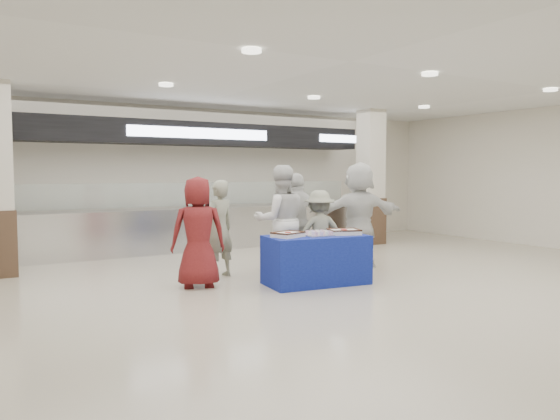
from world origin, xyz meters
TOP-DOWN VIEW (x-y plane):
  - ground at (0.00, 0.00)m, footprint 14.00×14.00m
  - serving_line at (0.00, 5.40)m, footprint 8.70×0.85m
  - column_right at (4.00, 4.20)m, footprint 0.55×0.55m
  - display_table at (0.13, 0.96)m, footprint 1.64×0.98m
  - sheet_cake_left at (-0.34, 1.02)m, footprint 0.51×0.45m
  - sheet_cake_right at (0.59, 0.85)m, footprint 0.56×0.49m
  - cupcake_tray at (0.17, 0.93)m, footprint 0.47×0.36m
  - civilian_maroon at (-1.51, 1.67)m, footprint 0.93×0.75m
  - soldier_a at (-0.90, 2.26)m, footprint 0.66×0.52m
  - chef_tall at (0.04, 1.87)m, footprint 1.05×0.92m
  - chef_short at (0.57, 2.15)m, footprint 1.02×0.46m
  - soldier_b at (0.65, 1.60)m, footprint 1.03×0.78m
  - civilian_white at (1.69, 1.84)m, footprint 1.85×1.09m

SIDE VIEW (x-z plane):
  - ground at x=0.00m, z-range 0.00..0.00m
  - display_table at x=0.13m, z-range 0.00..0.75m
  - soldier_b at x=0.65m, z-range 0.00..1.42m
  - cupcake_tray at x=0.17m, z-range 0.75..0.82m
  - soldier_a at x=-0.90m, z-range 0.00..1.59m
  - sheet_cake_left at x=-0.34m, z-range 0.75..0.84m
  - sheet_cake_right at x=0.59m, z-range 0.75..0.85m
  - civilian_maroon at x=-1.51m, z-range 0.00..1.66m
  - chef_short at x=0.57m, z-range 0.00..1.71m
  - chef_tall at x=0.04m, z-range 0.00..1.84m
  - civilian_white at x=1.69m, z-range 0.00..1.90m
  - serving_line at x=0.00m, z-range -0.24..2.56m
  - column_right at x=4.00m, z-range -0.07..3.13m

